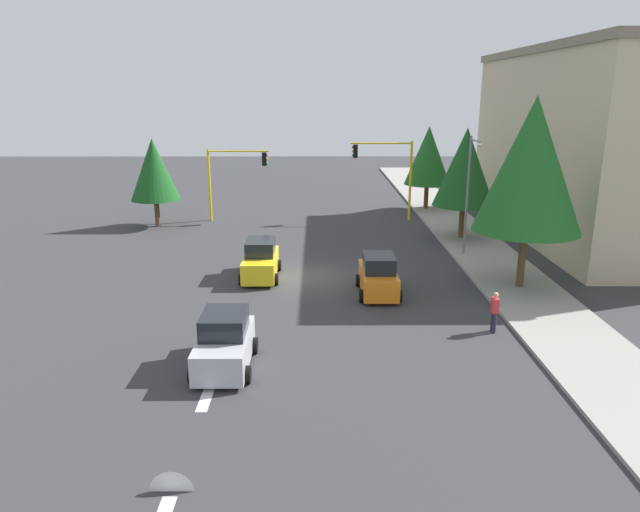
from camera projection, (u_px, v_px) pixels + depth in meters
ground_plane at (307, 277)px, 30.39m from camera, size 120.00×120.00×0.00m
sidewalk_kerb at (480, 250)px, 35.23m from camera, size 80.00×4.00×0.15m
lane_arrow_near at (212, 382)px, 19.29m from camera, size 2.40×1.10×1.10m
lane_arrow_mid at (167, 506)px, 13.52m from camera, size 2.40×1.10×1.10m
apartment_block at (591, 144)px, 37.76m from camera, size 22.17×9.30×12.17m
traffic_signal_far_left at (387, 165)px, 42.75m from camera, size 0.36×4.59×5.91m
traffic_signal_far_right at (234, 170)px, 42.80m from camera, size 0.36×4.59×5.35m
street_lamp_curbside at (470, 184)px, 32.73m from camera, size 2.15×0.28×7.00m
tree_roadside_mid at (465, 167)px, 36.85m from camera, size 3.96×3.96×7.23m
tree_roadside_far at (428, 156)px, 46.55m from camera, size 3.73×3.73×6.79m
tree_opposite_side at (154, 170)px, 40.77m from camera, size 3.46×3.46×6.28m
tree_roadside_near at (531, 165)px, 26.86m from camera, size 5.04×5.04×9.25m
car_yellow at (261, 261)px, 30.07m from camera, size 3.92×1.96×1.98m
car_orange at (378, 276)px, 27.55m from camera, size 3.70×1.94×1.98m
car_silver at (225, 343)px, 20.18m from camera, size 3.71×2.05×1.98m
pedestrian_crossing at (494, 311)px, 23.12m from camera, size 0.40×0.24×1.70m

